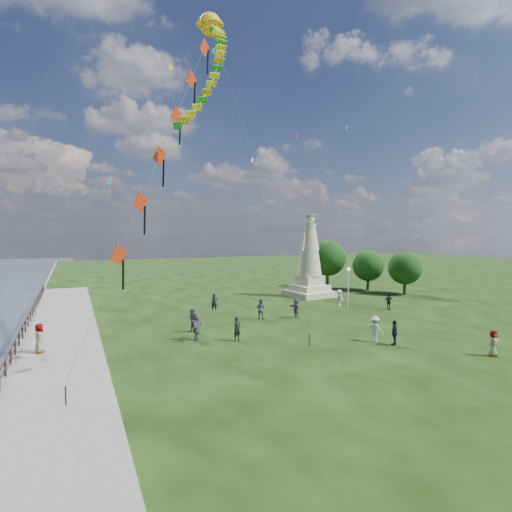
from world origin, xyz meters
name	(u,v)px	position (x,y,z in m)	size (l,w,h in m)	color
waterfront	(37,351)	(-15.24, 8.99, -0.06)	(200.00, 200.00, 1.51)	#35474F
statue	(310,266)	(10.96, 20.77, 3.43)	(5.09, 5.09, 9.07)	beige
lamppost	(348,279)	(10.55, 12.97, 2.79)	(0.36, 0.36, 3.87)	silver
tree_row	(356,262)	(18.95, 23.12, 3.40)	(8.75, 13.18, 6.11)	#382314
person_0	(237,329)	(-3.16, 6.14, 0.81)	(0.59, 0.39, 1.63)	black
person_1	(192,321)	(-5.28, 9.60, 0.87)	(0.84, 0.52, 1.73)	#595960
person_2	(375,329)	(5.17, 2.39, 0.84)	(1.09, 0.56, 1.68)	silver
person_3	(394,333)	(5.72, 1.19, 0.81)	(0.95, 0.48, 1.61)	black
person_4	(493,343)	(9.34, -3.00, 0.77)	(0.75, 0.46, 1.53)	#595960
person_5	(197,326)	(-5.57, 7.41, 0.95)	(1.75, 0.76, 1.89)	#595960
person_6	(214,302)	(-1.37, 16.71, 0.79)	(0.58, 0.38, 1.58)	black
person_7	(260,309)	(1.12, 11.98, 0.85)	(0.83, 0.51, 1.70)	#595960
person_8	(339,298)	(10.44, 14.26, 0.80)	(1.04, 0.53, 1.60)	silver
person_9	(389,302)	(13.68, 11.03, 0.75)	(0.88, 0.45, 1.50)	black
person_10	(40,340)	(-15.00, 7.87, 0.88)	(0.86, 0.53, 1.76)	#595960
person_11	(296,308)	(3.98, 11.10, 0.85)	(1.58, 0.68, 1.71)	#595960
red_kite_train	(167,142)	(-7.99, 4.61, 12.38)	(9.24, 9.35, 19.95)	black
serpent_kite	(210,26)	(-2.57, 13.61, 23.60)	(8.74, 13.05, 24.74)	black
small_kites	(246,162)	(4.77, 24.16, 14.82)	(28.04, 13.08, 27.47)	teal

